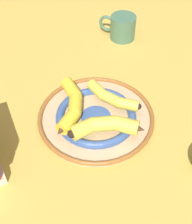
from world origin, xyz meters
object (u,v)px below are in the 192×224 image
object	(u,v)px
decorative_bowl	(96,117)
banana_c	(106,126)
banana_b	(111,97)
banana_a	(72,106)
coffee_mug	(122,27)

from	to	relation	value
decorative_bowl	banana_c	bearing A→B (deg)	-9.77
banana_b	banana_c	distance (m)	0.11
banana_a	banana_c	distance (m)	0.11
banana_a	coffee_mug	distance (m)	0.41
banana_b	coffee_mug	distance (m)	0.35
banana_c	coffee_mug	bearing A→B (deg)	-104.22
banana_a	banana_c	size ratio (longest dim) A/B	0.99
banana_a	banana_b	distance (m)	0.11
banana_a	banana_b	world-z (taller)	banana_a
banana_b	banana_c	bearing A→B (deg)	-62.61
decorative_bowl	banana_b	distance (m)	0.07
decorative_bowl	banana_c	xyz separation A→B (m)	(0.06, -0.01, 0.03)
banana_a	banana_c	world-z (taller)	banana_c
banana_c	coffee_mug	distance (m)	0.46
banana_c	decorative_bowl	bearing A→B (deg)	-73.55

